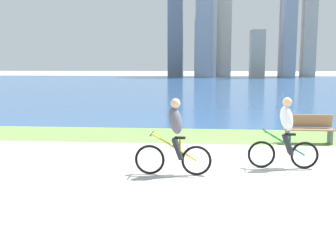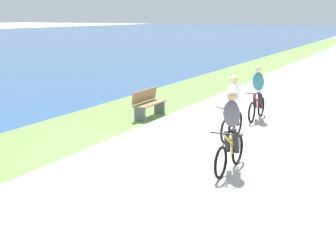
{
  "view_description": "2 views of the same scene",
  "coord_description": "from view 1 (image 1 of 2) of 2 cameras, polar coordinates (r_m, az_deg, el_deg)",
  "views": [
    {
      "loc": [
        -0.39,
        -10.57,
        2.44
      ],
      "look_at": [
        -1.36,
        -0.04,
        0.88
      ],
      "focal_mm": 44.4,
      "sensor_mm": 36.0,
      "label": 1
    },
    {
      "loc": [
        -10.06,
        -4.65,
        3.23
      ],
      "look_at": [
        -1.17,
        -0.15,
        0.84
      ],
      "focal_mm": 49.65,
      "sensor_mm": 36.0,
      "label": 2
    }
  ],
  "objects": [
    {
      "name": "ground_plane",
      "position": [
        10.85,
        7.23,
        -4.65
      ],
      "size": [
        300.0,
        300.0,
        0.0
      ],
      "primitive_type": "plane",
      "color": "#B2AFA8"
    },
    {
      "name": "grass_strip_bayside",
      "position": [
        14.46,
        6.76,
        -1.35
      ],
      "size": [
        120.0,
        3.05,
        0.01
      ],
      "primitive_type": "cube",
      "color": "#6B9947",
      "rests_on": "ground"
    },
    {
      "name": "city_skyline_far_shore",
      "position": [
        84.8,
        9.86,
        13.91
      ],
      "size": [
        29.42,
        10.21,
        26.41
      ],
      "color": "slate",
      "rests_on": "ground"
    },
    {
      "name": "bay_water_surface",
      "position": [
        54.47,
        5.73,
        5.8
      ],
      "size": [
        300.0,
        77.29,
        0.0
      ],
      "primitive_type": "cube",
      "color": "#2D568C",
      "rests_on": "ground"
    },
    {
      "name": "bench_near_path",
      "position": [
        13.67,
        18.72,
        -0.41
      ],
      "size": [
        1.5,
        0.47,
        0.9
      ],
      "color": "olive",
      "rests_on": "ground"
    },
    {
      "name": "cyclist_trailing",
      "position": [
        10.13,
        15.8,
        -1.0
      ],
      "size": [
        1.65,
        0.52,
        1.69
      ],
      "color": "black",
      "rests_on": "ground"
    },
    {
      "name": "cyclist_lead",
      "position": [
        9.16,
        0.91,
        -1.62
      ],
      "size": [
        1.72,
        0.52,
        1.72
      ],
      "color": "black",
      "rests_on": "ground"
    }
  ]
}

